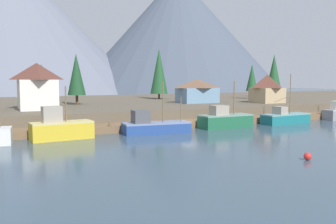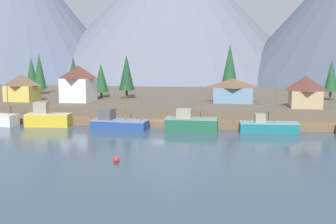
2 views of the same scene
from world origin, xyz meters
name	(u,v)px [view 1 (image 1 of 2)]	position (x,y,z in m)	size (l,w,h in m)	color
ground_plane	(140,119)	(0.00, 20.00, -0.50)	(400.00, 400.00, 1.00)	#384C5B
dock	(182,124)	(0.00, 1.99, 0.50)	(80.00, 4.00, 1.60)	brown
shoreline_bank	(120,106)	(0.00, 32.00, 1.25)	(400.00, 56.00, 2.50)	brown
mountain_central_peak	(2,22)	(-20.76, 153.12, 35.65)	(142.15, 142.15, 71.30)	slate
mountain_east_peak	(178,34)	(64.92, 129.59, 31.52)	(113.09, 113.09, 63.04)	#475160
fishing_boat_yellow	(61,128)	(-18.83, -1.83, 1.37)	(7.56, 3.35, 6.49)	gold
fishing_boat_blue	(154,126)	(-6.55, -2.10, 1.03)	(9.35, 3.96, 7.01)	navy
fishing_boat_green	(225,120)	(5.31, -1.72, 1.21)	(8.19, 3.14, 7.08)	#1E5B3D
fishing_boat_teal	(285,118)	(17.28, -1.78, 0.97)	(8.95, 3.27, 8.19)	#196B70
house_white	(37,86)	(-19.67, 14.47, 6.30)	(5.95, 7.12, 7.43)	silver
house_blue	(197,91)	(11.72, 17.47, 4.97)	(8.03, 5.38, 4.83)	#6689A8
house_tan	(267,88)	(24.67, 11.27, 5.46)	(5.62, 5.57, 5.79)	tan
conifer_near_right	(159,71)	(10.66, 34.13, 9.25)	(4.25, 4.25, 12.23)	#4C3823
conifer_mid_left	(274,73)	(40.71, 27.22, 8.99)	(3.98, 3.98, 11.28)	#4C3823
conifer_back_left	(42,81)	(-17.89, 23.66, 6.93)	(3.30, 3.30, 7.66)	#4C3823
conifer_centre	(252,78)	(31.97, 25.29, 7.68)	(2.85, 2.85, 8.53)	#4C3823
conifer_far_left	(76,75)	(-11.70, 22.78, 8.19)	(3.39, 3.39, 9.63)	#4C3823
channel_buoy	(308,156)	(-0.52, -23.32, 0.35)	(0.70, 0.70, 0.70)	red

